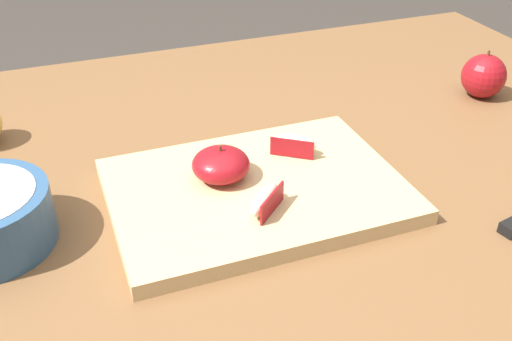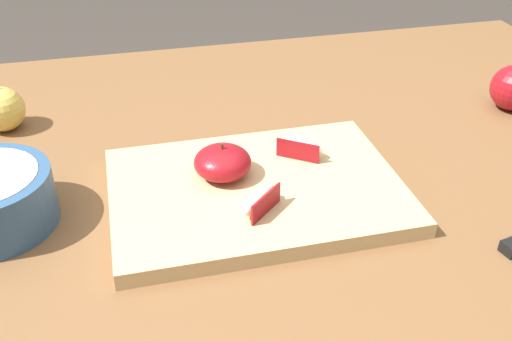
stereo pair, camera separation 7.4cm
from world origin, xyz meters
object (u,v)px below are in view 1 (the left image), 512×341
(apple_wedge_left, at_px, (293,145))
(whole_apple_red_delicious, at_px, (484,76))
(apple_half_skin_up, at_px, (221,164))
(apple_wedge_back, at_px, (264,200))
(cutting_board, at_px, (256,191))

(apple_wedge_left, xyz_separation_m, whole_apple_red_delicious, (0.39, 0.10, 0.00))
(apple_half_skin_up, relative_size, whole_apple_red_delicious, 0.91)
(apple_wedge_back, bearing_deg, whole_apple_red_delicious, 23.17)
(whole_apple_red_delicious, bearing_deg, apple_half_skin_up, -166.62)
(apple_wedge_back, relative_size, whole_apple_red_delicious, 0.74)
(cutting_board, relative_size, apple_half_skin_up, 4.95)
(apple_wedge_back, distance_m, whole_apple_red_delicious, 0.52)
(apple_half_skin_up, height_order, apple_wedge_back, apple_half_skin_up)
(cutting_board, relative_size, apple_wedge_left, 5.80)
(whole_apple_red_delicious, bearing_deg, apple_wedge_left, -166.28)
(apple_half_skin_up, relative_size, apple_wedge_left, 1.17)
(cutting_board, distance_m, whole_apple_red_delicious, 0.49)
(cutting_board, height_order, whole_apple_red_delicious, whole_apple_red_delicious)
(cutting_board, height_order, apple_wedge_left, apple_wedge_left)
(apple_half_skin_up, distance_m, whole_apple_red_delicious, 0.51)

